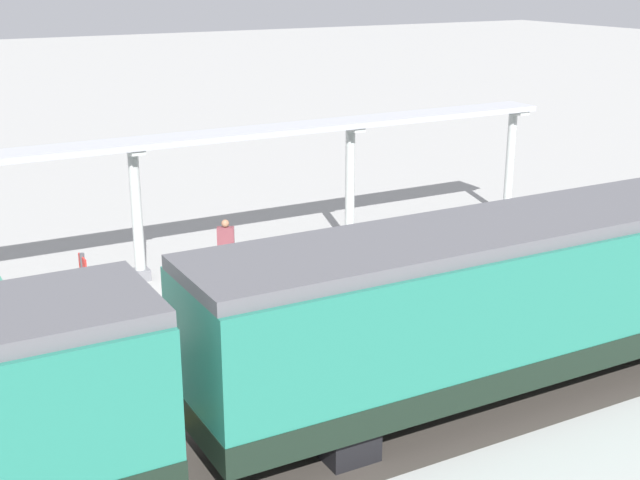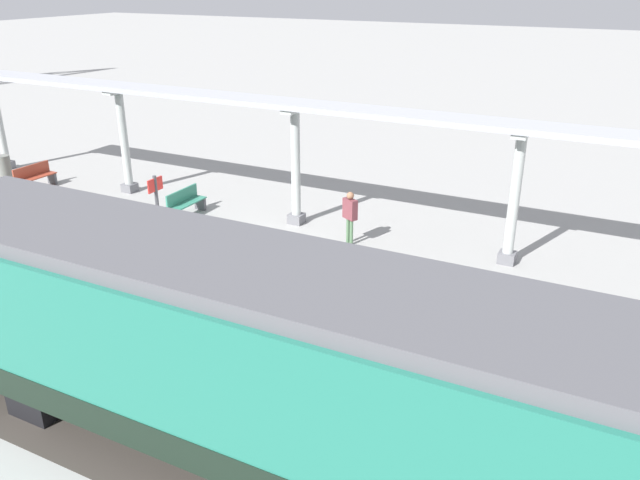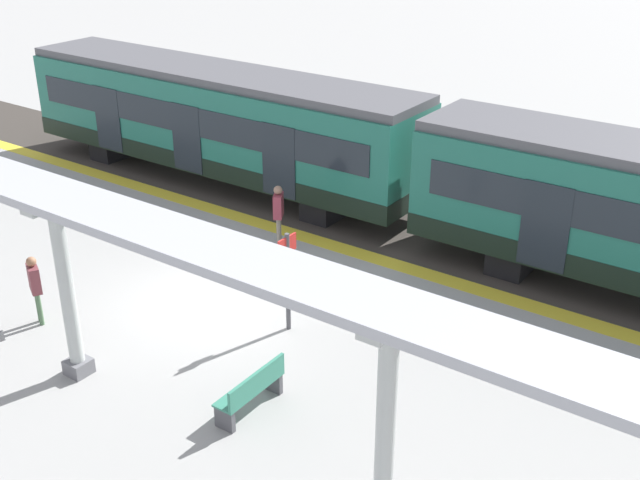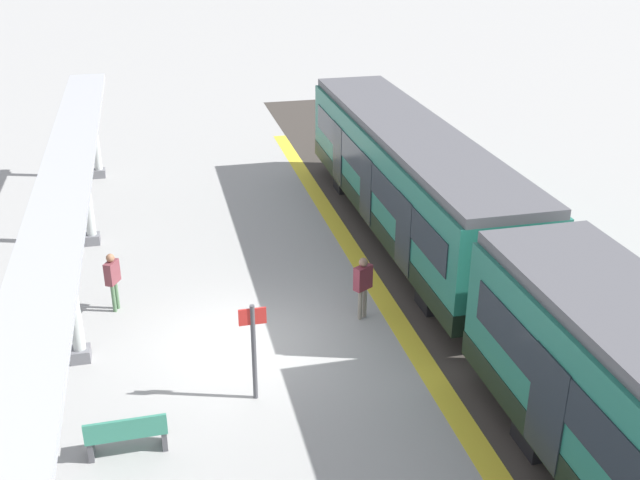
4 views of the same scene
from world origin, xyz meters
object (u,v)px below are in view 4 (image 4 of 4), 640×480
object	(u,v)px
canopy_pillar_nearest	(94,130)
bench_near_end	(127,434)
platform_info_sign	(254,343)
train_near_carriage	(408,180)
canopy_pillar_second	(85,187)
canopy_pillar_third	(70,289)
passenger_waiting_near_edge	(363,281)
passenger_by_the_benches	(112,275)

from	to	relation	value
canopy_pillar_nearest	bench_near_end	world-z (taller)	canopy_pillar_nearest
bench_near_end	platform_info_sign	distance (m)	2.97
train_near_carriage	canopy_pillar_second	distance (m)	9.50
canopy_pillar_nearest	canopy_pillar_second	distance (m)	6.10
canopy_pillar_third	passenger_waiting_near_edge	xyz separation A→B (m)	(-6.70, -0.37, -0.80)
canopy_pillar_nearest	canopy_pillar_third	distance (m)	12.56
canopy_pillar_second	passenger_waiting_near_edge	bearing A→B (deg)	137.76
canopy_pillar_second	passenger_waiting_near_edge	size ratio (longest dim) A/B	2.19
canopy_pillar_third	platform_info_sign	size ratio (longest dim) A/B	1.63
canopy_pillar_nearest	canopy_pillar_second	bearing A→B (deg)	90.00
canopy_pillar_third	bench_near_end	world-z (taller)	canopy_pillar_third
canopy_pillar_second	passenger_by_the_benches	bearing A→B (deg)	99.90
bench_near_end	passenger_waiting_near_edge	xyz separation A→B (m)	(-5.65, -3.83, 0.58)
canopy_pillar_second	bench_near_end	size ratio (longest dim) A/B	2.39
canopy_pillar_second	bench_near_end	bearing A→B (deg)	96.02
canopy_pillar_second	bench_near_end	distance (m)	10.07
canopy_pillar_third	passenger_waiting_near_edge	size ratio (longest dim) A/B	2.19
train_near_carriage	platform_info_sign	xyz separation A→B (m)	(5.73, 7.09, -0.50)
train_near_carriage	passenger_by_the_benches	xyz separation A→B (m)	(8.61, 2.65, -0.85)
passenger_by_the_benches	canopy_pillar_third	bearing A→B (deg)	70.83
train_near_carriage	canopy_pillar_third	bearing A→B (deg)	27.16
bench_near_end	passenger_waiting_near_edge	distance (m)	6.86
train_near_carriage	bench_near_end	xyz separation A→B (m)	(8.31, 8.26, -1.39)
canopy_pillar_second	canopy_pillar_third	world-z (taller)	same
bench_near_end	passenger_waiting_near_edge	bearing A→B (deg)	-145.86
canopy_pillar_third	passenger_waiting_near_edge	bearing A→B (deg)	-176.83
canopy_pillar_second	canopy_pillar_third	xyz separation A→B (m)	(0.00, 6.45, 0.00)
passenger_waiting_near_edge	canopy_pillar_third	bearing A→B (deg)	3.17
platform_info_sign	canopy_pillar_third	bearing A→B (deg)	-32.21
passenger_waiting_near_edge	train_near_carriage	bearing A→B (deg)	-120.99
canopy_pillar_third	passenger_by_the_benches	xyz separation A→B (m)	(-0.75, -2.16, -0.85)
train_near_carriage	canopy_pillar_third	world-z (taller)	canopy_pillar_third
train_near_carriage	canopy_pillar_third	xyz separation A→B (m)	(9.36, 4.80, -0.01)
canopy_pillar_third	passenger_waiting_near_edge	world-z (taller)	canopy_pillar_third
passenger_waiting_near_edge	passenger_by_the_benches	distance (m)	6.21
platform_info_sign	passenger_waiting_near_edge	size ratio (longest dim) A/B	1.34
platform_info_sign	passenger_waiting_near_edge	distance (m)	4.07
bench_near_end	passenger_by_the_benches	bearing A→B (deg)	-86.99
canopy_pillar_second	bench_near_end	world-z (taller)	canopy_pillar_second
bench_near_end	passenger_by_the_benches	size ratio (longest dim) A/B	0.96
canopy_pillar_second	platform_info_sign	xyz separation A→B (m)	(-3.63, 8.74, -0.50)
bench_near_end	passenger_by_the_benches	world-z (taller)	passenger_by_the_benches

